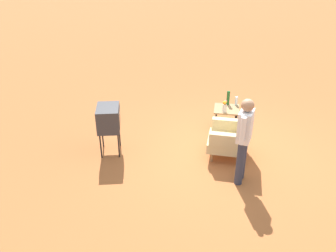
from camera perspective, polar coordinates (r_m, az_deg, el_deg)
The scene contains 8 objects.
ground_plane at distance 7.39m, azimuth 9.54°, elevation -4.80°, with size 60.00×60.00×0.00m, color #AD6033.
armchair at distance 7.15m, azimuth 10.45°, elevation -1.44°, with size 0.80×0.81×1.06m.
side_table at distance 8.07m, azimuth 9.47°, elevation 2.28°, with size 0.56×0.56×0.59m.
tv_on_stand at distance 7.15m, azimuth -9.61°, elevation 1.23°, with size 0.69×0.57×1.03m.
person_standing at distance 6.24m, azimuth 12.23°, elevation -1.64°, with size 0.56×0.29×1.64m.
bottle_short_clear at distance 8.22m, azimuth 11.02°, elevation 4.02°, with size 0.06×0.06×0.20m, color silver.
bottle_wine_green at distance 8.19m, azimuth 9.73°, elevation 4.51°, with size 0.07×0.07×0.32m, color #1E5623.
flower_vase at distance 7.81m, azimuth 9.19°, elevation 3.27°, with size 0.15×0.09×0.27m.
Camera 1 is at (6.24, -0.20, 3.96)m, focal length 37.58 mm.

